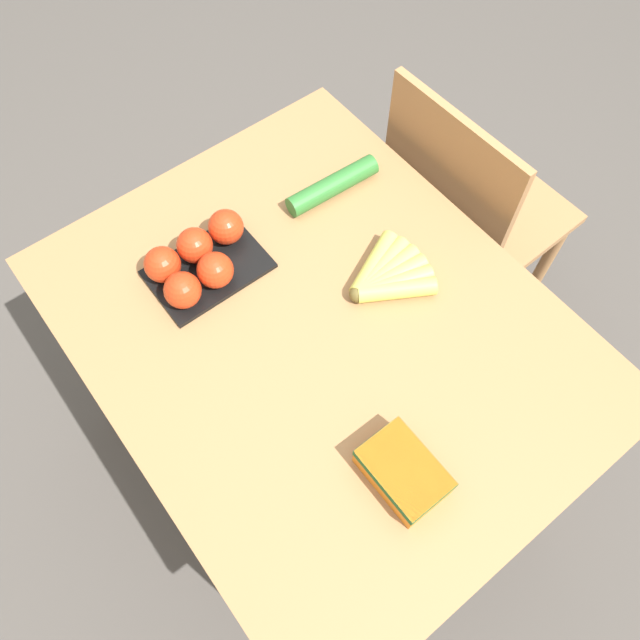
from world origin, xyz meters
name	(u,v)px	position (x,y,z in m)	size (l,w,h in m)	color
ground_plane	(320,443)	(0.00, 0.00, 0.00)	(12.00, 12.00, 0.00)	#4C4742
dining_table	(320,353)	(0.00, 0.00, 0.62)	(1.05, 0.84, 0.73)	#9E7044
chair	(464,215)	(-0.14, 0.60, 0.47)	(0.43, 0.41, 0.89)	#A87547
banana_bunch	(386,276)	(0.00, 0.17, 0.75)	(0.18, 0.17, 0.04)	brown
tomato_pack	(198,261)	(-0.25, -0.11, 0.77)	(0.16, 0.24, 0.08)	black
carrot_bag	(404,471)	(0.32, -0.07, 0.77)	(0.15, 0.10, 0.05)	orange
cucumber_near	(333,185)	(-0.25, 0.23, 0.76)	(0.06, 0.22, 0.05)	#2D702D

